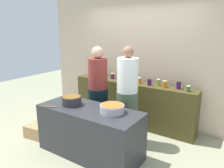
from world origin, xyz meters
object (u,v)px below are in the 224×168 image
cooking_pot_left (72,101)px  wooden_spoon (49,107)px  bread_crate (38,131)px  preserve_jar_3 (140,81)px  preserve_jar_6 (164,84)px  preserve_jar_4 (149,82)px  preserve_jar_2 (113,76)px  cook_in_cap (127,101)px  preserve_jar_0 (91,74)px  cooking_pot_center (112,109)px  preserve_jar_1 (103,75)px  preserve_jar_7 (179,85)px  preserve_jar_5 (158,82)px  cook_with_tongs (98,96)px  preserve_jar_8 (188,89)px

cooking_pot_left → wooden_spoon: cooking_pot_left is taller
bread_crate → preserve_jar_3: bearing=47.4°
bread_crate → preserve_jar_6: bearing=38.5°
preserve_jar_4 → cooking_pot_left: preserve_jar_4 is taller
cooking_pot_left → preserve_jar_4: bearing=61.8°
preserve_jar_2 → cook_in_cap: (0.84, -0.80, -0.20)m
preserve_jar_4 → bread_crate: preserve_jar_4 is taller
preserve_jar_0 → preserve_jar_2: preserve_jar_0 is taller
preserve_jar_3 → preserve_jar_4: size_ratio=1.05×
cooking_pot_left → cooking_pot_center: size_ratio=0.86×
preserve_jar_1 → bread_crate: size_ratio=0.24×
preserve_jar_3 → cook_in_cap: cook_in_cap is taller
cooking_pot_center → preserve_jar_7: bearing=67.6°
preserve_jar_3 → preserve_jar_0: bearing=-178.8°
preserve_jar_5 → wooden_spoon: 2.10m
preserve_jar_0 → wooden_spoon: size_ratio=0.54×
cooking_pot_center → preserve_jar_0: bearing=138.4°
preserve_jar_0 → cook_with_tongs: size_ratio=0.08×
preserve_jar_8 → cooking_pot_left: bearing=-137.5°
preserve_jar_7 → bread_crate: size_ratio=0.32×
preserve_jar_2 → preserve_jar_6: preserve_jar_6 is taller
bread_crate → preserve_jar_4: bearing=42.9°
preserve_jar_2 → preserve_jar_3: preserve_jar_3 is taller
preserve_jar_2 → wooden_spoon: size_ratio=0.48×
preserve_jar_5 → bread_crate: 2.51m
wooden_spoon → cook_in_cap: bearing=47.4°
preserve_jar_8 → wooden_spoon: bearing=-136.1°
preserve_jar_7 → cooking_pot_left: size_ratio=0.42×
preserve_jar_6 → preserve_jar_7: size_ratio=0.94×
preserve_jar_5 → preserve_jar_6: size_ratio=1.03×
preserve_jar_2 → preserve_jar_3: bearing=-5.8°
preserve_jar_4 → preserve_jar_2: bearing=174.9°
cooking_pot_center → cook_with_tongs: (-0.70, 0.57, -0.08)m
preserve_jar_2 → bread_crate: 1.92m
preserve_jar_2 → cook_with_tongs: (0.22, -0.83, -0.21)m
wooden_spoon → bread_crate: (-0.62, 0.20, -0.68)m
preserve_jar_2 → cook_in_cap: cook_in_cap is taller
preserve_jar_6 → cook_in_cap: (-0.39, -0.74, -0.20)m
preserve_jar_3 → preserve_jar_8: (0.98, -0.03, -0.01)m
preserve_jar_7 → bread_crate: (-2.16, -1.54, -0.87)m
preserve_jar_4 → preserve_jar_5: preserve_jar_5 is taller
wooden_spoon → cook_in_cap: 1.31m
wooden_spoon → preserve_jar_5: bearing=57.3°
preserve_jar_2 → cooking_pot_center: preserve_jar_2 is taller
cook_with_tongs → preserve_jar_0: bearing=136.5°
preserve_jar_3 → preserve_jar_7: size_ratio=0.96×
preserve_jar_0 → preserve_jar_3: bearing=1.2°
preserve_jar_1 → wooden_spoon: 1.77m
cook_with_tongs → preserve_jar_6: bearing=37.3°
cooking_pot_center → preserve_jar_3: bearing=99.1°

